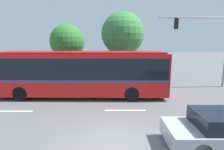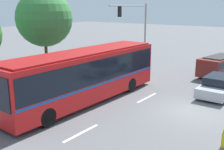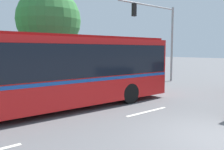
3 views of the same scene
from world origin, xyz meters
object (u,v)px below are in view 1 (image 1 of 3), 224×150
city_bus (82,71)px  street_tree_centre (123,34)px  traffic_light_pole (210,39)px  street_tree_left (67,42)px

city_bus → street_tree_centre: (3.41, 7.75, 3.06)m
traffic_light_pole → street_tree_centre: (-7.21, 5.01, 0.68)m
street_tree_centre → traffic_light_pole: bearing=-34.8°
city_bus → street_tree_centre: size_ratio=1.64×
traffic_light_pole → street_tree_left: bearing=-20.5°
city_bus → traffic_light_pole: traffic_light_pole is taller
traffic_light_pole → street_tree_left: traffic_light_pole is taller
city_bus → street_tree_centre: 9.01m
traffic_light_pole → street_tree_centre: size_ratio=0.84×
city_bus → traffic_light_pole: (10.62, 2.74, 2.38)m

